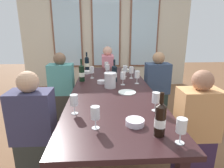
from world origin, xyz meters
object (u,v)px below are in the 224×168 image
(wine_glass_2, at_px, (74,101))
(tasting_bowl_2, at_px, (101,82))
(wine_bottle_3, at_px, (160,120))
(tasting_bowl_1, at_px, (135,122))
(wine_bottle_1, at_px, (82,73))
(wine_bottle_2, at_px, (114,73))
(wine_glass_5, at_px, (137,75))
(dining_table, at_px, (112,93))
(white_plate_0, at_px, (127,92))
(seated_person_3, at_px, (196,130))
(seated_person_4, at_px, (108,74))
(wine_glass_10, at_px, (156,99))
(wine_glass_3, at_px, (123,76))
(seated_person_0, at_px, (62,89))
(seated_person_2, at_px, (34,132))
(wine_glass_9, at_px, (107,65))
(tasting_bowl_0, at_px, (87,72))
(wine_bottle_0, at_px, (87,64))
(wine_glass_1, at_px, (131,71))
(wine_glass_6, at_px, (95,113))
(tasting_bowl_3, at_px, (125,70))
(wine_glass_4, at_px, (125,69))
(wine_glass_8, at_px, (92,70))
(wine_glass_7, at_px, (181,127))
(wine_glass_0, at_px, (107,67))

(wine_glass_2, bearing_deg, tasting_bowl_2, 75.89)
(wine_bottle_3, xyz_separation_m, tasting_bowl_1, (-0.14, 0.16, -0.10))
(wine_bottle_1, distance_m, wine_bottle_2, 0.46)
(wine_bottle_2, distance_m, wine_glass_5, 0.32)
(dining_table, relative_size, white_plate_0, 12.94)
(dining_table, distance_m, seated_person_3, 1.03)
(tasting_bowl_1, height_order, seated_person_4, seated_person_4)
(wine_glass_10, bearing_deg, wine_glass_3, 103.47)
(seated_person_0, distance_m, seated_person_2, 1.32)
(wine_glass_9, height_order, seated_person_4, seated_person_4)
(wine_bottle_2, bearing_deg, tasting_bowl_0, 128.81)
(dining_table, bearing_deg, wine_bottle_0, 109.46)
(wine_bottle_1, relative_size, seated_person_2, 0.28)
(wine_bottle_0, height_order, tasting_bowl_1, wine_bottle_0)
(wine_glass_1, bearing_deg, seated_person_2, -133.68)
(white_plate_0, height_order, wine_glass_9, wine_glass_9)
(wine_bottle_3, bearing_deg, seated_person_2, 155.97)
(wine_glass_1, relative_size, wine_glass_10, 1.00)
(tasting_bowl_2, bearing_deg, tasting_bowl_0, 111.28)
(white_plate_0, distance_m, wine_glass_6, 0.88)
(tasting_bowl_3, relative_size, seated_person_0, 0.12)
(tasting_bowl_2, height_order, wine_glass_2, wine_glass_2)
(wine_bottle_0, bearing_deg, wine_glass_5, -50.22)
(dining_table, bearing_deg, seated_person_4, 90.00)
(wine_bottle_0, relative_size, wine_glass_4, 1.86)
(seated_person_3, bearing_deg, wine_glass_6, -162.55)
(wine_bottle_2, height_order, wine_glass_8, wine_bottle_2)
(wine_glass_5, bearing_deg, white_plate_0, -116.15)
(seated_person_4, bearing_deg, wine_bottle_1, -107.18)
(wine_glass_5, height_order, wine_glass_8, same)
(wine_bottle_3, bearing_deg, wine_glass_5, 86.41)
(wine_bottle_1, xyz_separation_m, wine_glass_8, (0.13, 0.17, -0.00))
(wine_glass_2, distance_m, seated_person_4, 2.44)
(wine_bottle_0, height_order, wine_glass_10, wine_bottle_0)
(wine_glass_8, bearing_deg, seated_person_0, 163.50)
(tasting_bowl_0, bearing_deg, seated_person_0, -157.82)
(wine_bottle_2, height_order, seated_person_2, seated_person_2)
(wine_glass_7, xyz_separation_m, seated_person_0, (-1.14, 1.88, -0.33))
(wine_bottle_0, xyz_separation_m, tasting_bowl_2, (0.25, -0.85, -0.10))
(wine_bottle_1, height_order, wine_glass_5, wine_bottle_1)
(wine_bottle_3, xyz_separation_m, wine_glass_8, (-0.54, 1.63, -0.00))
(wine_glass_2, height_order, wine_glass_3, same)
(tasting_bowl_1, height_order, seated_person_2, seated_person_2)
(wine_glass_3, xyz_separation_m, seated_person_3, (0.61, -0.83, -0.34))
(wine_bottle_2, bearing_deg, dining_table, -98.49)
(dining_table, bearing_deg, tasting_bowl_3, 73.47)
(wine_bottle_2, bearing_deg, wine_glass_0, 101.65)
(white_plate_0, relative_size, wine_bottle_2, 0.66)
(tasting_bowl_3, height_order, wine_glass_4, wine_glass_4)
(wine_bottle_3, height_order, wine_glass_6, wine_bottle_3)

